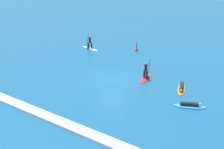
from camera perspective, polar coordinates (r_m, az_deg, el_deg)
The scene contains 7 objects.
ground_plane at distance 28.45m, azimuth 0.00°, elevation -0.93°, with size 120.00×120.00×0.00m, color navy.
surfer_on_blue_board at distance 24.21m, azimuth 15.16°, elevation -5.87°, with size 2.73×1.81×0.44m.
surfer_on_orange_board at distance 26.97m, azimuth 13.59°, elevation -2.59°, with size 1.49×2.77×0.46m.
surfer_on_white_board at distance 37.66m, azimuth -4.39°, elevation 5.68°, with size 3.05×1.17×2.09m.
surfer_on_red_board at distance 28.48m, azimuth 6.66°, elevation -0.11°, with size 1.01×2.57×2.11m.
marker_buoy at distance 37.04m, azimuth 4.88°, elevation 4.98°, with size 0.37×0.37×1.11m.
wave_crest at distance 22.52m, azimuth -12.79°, elevation -8.09°, with size 20.77×0.90×0.18m, color white.
Camera 1 is at (14.69, -21.54, 11.40)m, focal length 46.15 mm.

